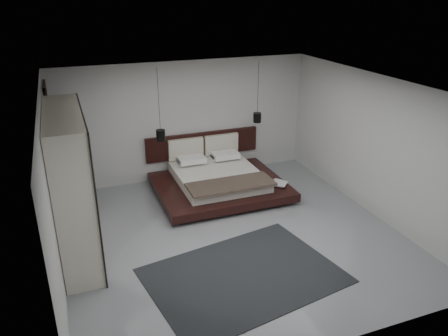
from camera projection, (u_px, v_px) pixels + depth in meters
name	position (u px, v px, depth m)	size (l,w,h in m)	color
floor	(232.00, 235.00, 8.21)	(6.00, 6.00, 0.00)	gray
ceiling	(234.00, 87.00, 7.14)	(6.00, 6.00, 0.00)	white
wall_back	(186.00, 121.00, 10.27)	(6.00, 6.00, 0.00)	#B8B8B5
wall_front	(328.00, 257.00, 5.09)	(6.00, 6.00, 0.00)	#B8B8B5
wall_left	(52.00, 192.00, 6.70)	(6.00, 6.00, 0.00)	#B8B8B5
wall_right	(373.00, 146.00, 8.66)	(6.00, 6.00, 0.00)	#B8B8B5
lattice_screen	(54.00, 147.00, 8.87)	(0.05, 0.90, 2.60)	black
bed	(218.00, 179.00, 9.88)	(2.81, 2.40, 1.08)	black
book_lower	(276.00, 183.00, 9.70)	(0.23, 0.30, 0.03)	#99724C
book_upper	(276.00, 183.00, 9.65)	(0.23, 0.31, 0.02)	#99724C
pendant_left	(161.00, 135.00, 9.49)	(0.20, 0.20, 1.59)	black
pendant_right	(257.00, 117.00, 10.18)	(0.18, 0.18, 1.42)	black
wardrobe	(72.00, 185.00, 7.28)	(0.60, 2.56, 2.51)	beige
rug	(244.00, 275.00, 7.04)	(2.98, 2.13, 0.01)	black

